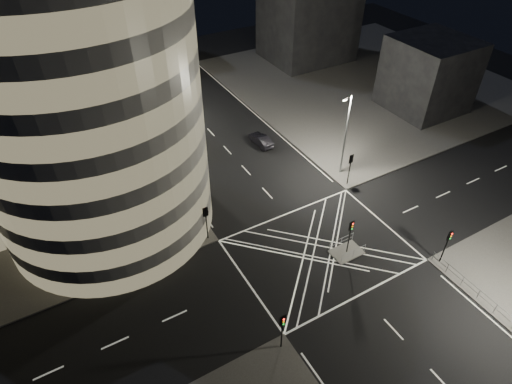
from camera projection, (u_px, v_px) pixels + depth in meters
ground at (320, 250)px, 41.41m from camera, size 120.00×120.00×0.00m
sidewalk_far_right at (365, 81)px, 70.57m from camera, size 42.00×42.00×0.15m
central_island at (346, 252)px, 41.12m from camera, size 3.00×2.00×0.15m
office_tower_curved at (20, 103)px, 38.01m from camera, size 30.00×29.00×27.20m
building_right_far at (308, 14)px, 73.33m from camera, size 14.00×12.00×15.00m
building_right_near at (428, 75)px, 60.34m from camera, size 10.00×10.00×10.00m
building_far_end at (104, 5)px, 73.07m from camera, size 18.00×8.00×18.00m
tree_a at (179, 198)px, 40.60m from camera, size 4.29×4.29×6.79m
tree_b at (157, 161)px, 44.26m from camera, size 4.54×4.54×7.51m
tree_c at (139, 139)px, 48.64m from camera, size 4.24×4.24×6.77m
tree_d at (123, 109)px, 52.09m from camera, size 4.79×4.79×7.99m
tree_e at (112, 100)px, 57.06m from camera, size 3.90×3.90×5.98m
traffic_signal_fl at (206, 217)px, 40.75m from camera, size 0.55×0.22×4.00m
traffic_signal_nl at (282, 326)px, 31.63m from camera, size 0.55×0.22×4.00m
traffic_signal_fr at (350, 164)px, 47.49m from camera, size 0.55×0.22×4.00m
traffic_signal_nr at (448, 241)px, 38.36m from camera, size 0.55×0.22×4.00m
traffic_signal_island at (351, 231)px, 39.32m from camera, size 0.55×0.22×4.00m
street_lamp_left_near at (176, 169)px, 42.33m from camera, size 1.25×0.25×10.00m
street_lamp_left_far at (124, 96)px, 54.41m from camera, size 1.25×0.25×10.00m
street_lamp_right_far at (345, 133)px, 47.54m from camera, size 1.25×0.25×10.00m
railing_near_right at (487, 301)px, 35.99m from camera, size 0.06×11.70×1.10m
railing_island_south at (353, 254)px, 40.12m from camera, size 2.80×0.06×1.10m
railing_island_north at (341, 242)px, 41.33m from camera, size 2.80×0.06×1.10m
sedan at (261, 140)px, 55.43m from camera, size 1.61×4.17×1.35m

